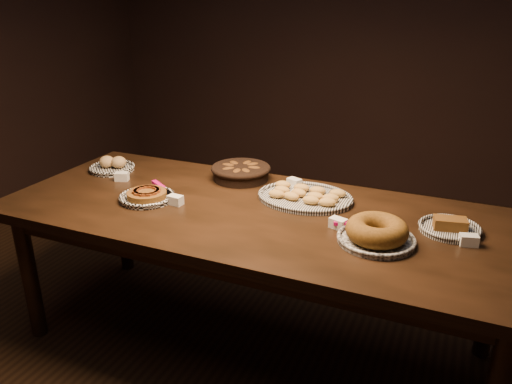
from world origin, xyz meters
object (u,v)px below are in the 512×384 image
at_px(apple_tart_plate, 147,196).
at_px(madeleine_platter, 305,196).
at_px(bundt_cake_plate, 376,233).
at_px(buffet_table, 254,224).

distance_m(apple_tart_plate, madeleine_platter, 0.77).
relative_size(apple_tart_plate, madeleine_platter, 0.66).
bearing_deg(bundt_cake_plate, madeleine_platter, 117.07).
bearing_deg(apple_tart_plate, madeleine_platter, 38.87).
bearing_deg(madeleine_platter, apple_tart_plate, -169.84).
xyz_separation_m(apple_tart_plate, madeleine_platter, (0.71, 0.30, -0.00)).
xyz_separation_m(buffet_table, madeleine_platter, (0.18, 0.21, 0.09)).
bearing_deg(apple_tart_plate, bundt_cake_plate, 14.95).
bearing_deg(buffet_table, bundt_cake_plate, -9.93).
distance_m(apple_tart_plate, bundt_cake_plate, 1.11).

